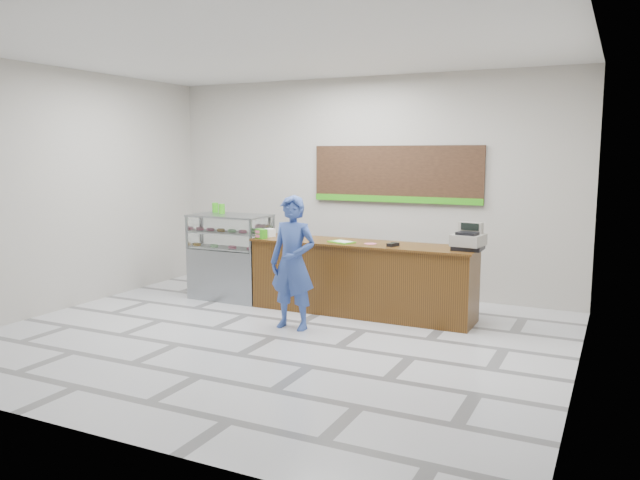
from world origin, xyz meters
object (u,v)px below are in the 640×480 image
at_px(display_case, 231,256).
at_px(serving_tray, 342,242).
at_px(customer, 293,263).
at_px(sales_counter, 361,278).
at_px(cash_register, 469,240).

height_order(display_case, serving_tray, display_case).
xyz_separation_m(display_case, customer, (1.70, -1.08, 0.20)).
bearing_deg(customer, display_case, 147.88).
distance_m(sales_counter, serving_tray, 0.59).
relative_size(sales_counter, serving_tray, 8.01).
bearing_deg(sales_counter, cash_register, 0.01).
relative_size(display_case, customer, 0.76).
relative_size(serving_tray, customer, 0.23).
xyz_separation_m(serving_tray, customer, (-0.27, -0.95, -0.17)).
bearing_deg(display_case, cash_register, 0.00).
distance_m(display_case, cash_register, 3.75).
xyz_separation_m(display_case, serving_tray, (1.97, -0.12, 0.36)).
height_order(sales_counter, cash_register, cash_register).
bearing_deg(display_case, serving_tray, -3.52).
bearing_deg(serving_tray, display_case, -161.80).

